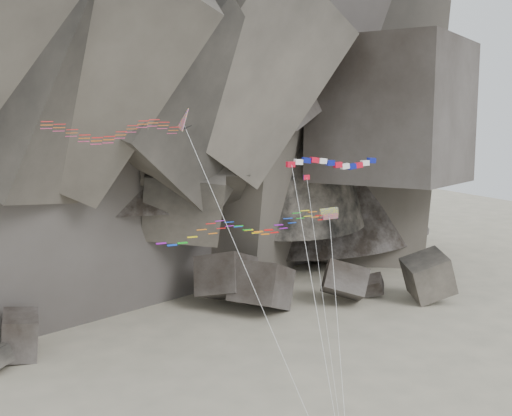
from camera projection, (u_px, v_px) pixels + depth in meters
name	position (u px, v px, depth m)	size (l,w,h in m)	color
headland	(85.00, 20.00, 105.90)	(110.00, 70.00, 84.00)	#574F47
boulder_field	(250.00, 297.00, 86.11)	(75.28, 19.76, 8.75)	#47423F
delta_kite	(110.00, 129.00, 41.97)	(17.01, 12.63, 26.40)	red
banner_kite	(333.00, 165.00, 50.75)	(9.56, 12.56, 22.48)	red
parafoil_kite	(243.00, 227.00, 48.63)	(15.62, 12.78, 18.36)	#F7F90D
pennant_kite	(315.00, 245.00, 46.48)	(2.50, 10.20, 21.30)	red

